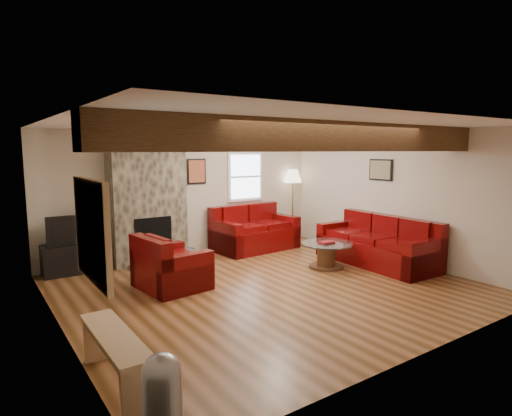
{
  "coord_description": "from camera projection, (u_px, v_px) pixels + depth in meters",
  "views": [
    {
      "loc": [
        -3.85,
        -5.26,
        2.14
      ],
      "look_at": [
        0.05,
        0.4,
        1.2
      ],
      "focal_mm": 30.0,
      "sensor_mm": 36.0,
      "label": 1
    }
  ],
  "objects": [
    {
      "name": "coffee_table",
      "position": [
        326.0,
        255.0,
        7.81
      ],
      "size": [
        0.94,
        0.94,
        0.49
      ],
      "color": "#422415",
      "rests_on": "floor"
    },
    {
      "name": "artwork_right",
      "position": [
        380.0,
        170.0,
        8.42
      ],
      "size": [
        0.06,
        0.55,
        0.42
      ],
      "primitive_type": null,
      "color": "black",
      "rests_on": "room"
    },
    {
      "name": "back_window",
      "position": [
        245.0,
        177.0,
        9.51
      ],
      "size": [
        0.9,
        0.08,
        1.1
      ],
      "primitive_type": null,
      "color": "white",
      "rests_on": "room"
    },
    {
      "name": "floor_lamp",
      "position": [
        293.0,
        180.0,
        10.09
      ],
      "size": [
        0.43,
        0.43,
        1.68
      ],
      "color": "#AB8747",
      "rests_on": "floor"
    },
    {
      "name": "television",
      "position": [
        73.0,
        229.0,
        7.4
      ],
      "size": [
        0.89,
        0.12,
        0.51
      ],
      "primitive_type": "imported",
      "color": "black",
      "rests_on": "tv_cabinet"
    },
    {
      "name": "ceiling_dome",
      "position": [
        279.0,
        133.0,
        7.66
      ],
      "size": [
        0.4,
        0.4,
        0.18
      ],
      "primitive_type": null,
      "color": "#F2EACE",
      "rests_on": "room"
    },
    {
      "name": "pine_bench",
      "position": [
        116.0,
        361.0,
        3.87
      ],
      "size": [
        0.31,
        1.31,
        0.49
      ],
      "primitive_type": null,
      "color": "tan",
      "rests_on": "floor"
    },
    {
      "name": "hatch_window",
      "position": [
        93.0,
        231.0,
        3.67
      ],
      "size": [
        0.08,
        1.0,
        0.9
      ],
      "primitive_type": null,
      "color": "tan",
      "rests_on": "room"
    },
    {
      "name": "chimney_breast",
      "position": [
        147.0,
        199.0,
        8.06
      ],
      "size": [
        1.4,
        0.67,
        2.5
      ],
      "color": "#39342C",
      "rests_on": "floor"
    },
    {
      "name": "coal_bucket",
      "position": [
        187.0,
        257.0,
        7.89
      ],
      "size": [
        0.36,
        0.36,
        0.34
      ],
      "primitive_type": null,
      "color": "slate",
      "rests_on": "floor"
    },
    {
      "name": "pedal_bin",
      "position": [
        163.0,
        401.0,
        3.05
      ],
      "size": [
        0.31,
        0.31,
        0.72
      ],
      "primitive_type": null,
      "rotation": [
        0.0,
        0.0,
        0.07
      ],
      "color": "#96969A",
      "rests_on": "floor"
    },
    {
      "name": "loveseat",
      "position": [
        255.0,
        228.0,
        9.23
      ],
      "size": [
        1.84,
        1.15,
        0.94
      ],
      "primitive_type": null,
      "rotation": [
        0.0,
        0.0,
        0.08
      ],
      "color": "#480506",
      "rests_on": "floor"
    },
    {
      "name": "oak_beam",
      "position": [
        327.0,
        136.0,
        5.42
      ],
      "size": [
        6.0,
        0.36,
        0.38
      ],
      "primitive_type": "cube",
      "color": "#331C0F",
      "rests_on": "room"
    },
    {
      "name": "sofa_three",
      "position": [
        376.0,
        241.0,
        8.03
      ],
      "size": [
        1.06,
        2.35,
        0.9
      ],
      "primitive_type": null,
      "rotation": [
        0.0,
        0.0,
        -1.61
      ],
      "color": "#480506",
      "rests_on": "floor"
    },
    {
      "name": "tv_cabinet",
      "position": [
        75.0,
        258.0,
        7.47
      ],
      "size": [
        1.05,
        0.42,
        0.53
      ],
      "primitive_type": "cube",
      "color": "black",
      "rests_on": "floor"
    },
    {
      "name": "room",
      "position": [
        268.0,
        208.0,
        6.58
      ],
      "size": [
        8.0,
        8.0,
        8.0
      ],
      "color": "brown",
      "rests_on": "ground"
    },
    {
      "name": "artwork_back",
      "position": [
        197.0,
        171.0,
        8.82
      ],
      "size": [
        0.42,
        0.06,
        0.52
      ],
      "primitive_type": null,
      "color": "black",
      "rests_on": "room"
    },
    {
      "name": "armchair_red",
      "position": [
        172.0,
        261.0,
        6.65
      ],
      "size": [
        1.02,
        1.13,
        0.84
      ],
      "primitive_type": null,
      "rotation": [
        0.0,
        0.0,
        1.69
      ],
      "color": "#480506",
      "rests_on": "floor"
    }
  ]
}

